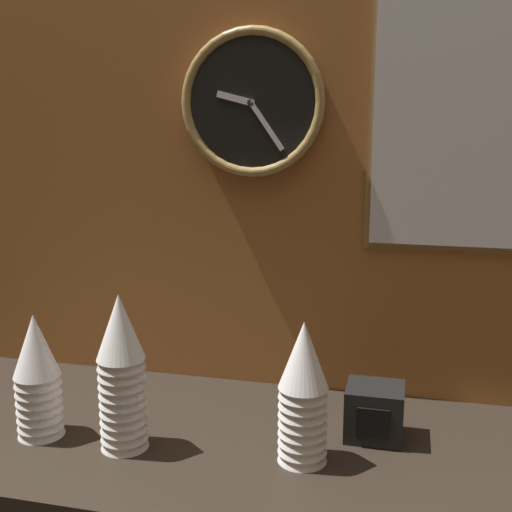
% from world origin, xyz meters
% --- Properties ---
extents(ground_plane, '(1.60, 0.56, 0.04)m').
position_xyz_m(ground_plane, '(0.00, 0.00, -0.02)').
color(ground_plane, black).
extents(wall_tiled_back, '(1.60, 0.03, 1.05)m').
position_xyz_m(wall_tiled_back, '(0.00, 0.27, 0.53)').
color(wall_tiled_back, '#A3602D').
rests_on(wall_tiled_back, ground_plane).
extents(cup_stack_center_left, '(0.09, 0.09, 0.29)m').
position_xyz_m(cup_stack_center_left, '(-0.24, -0.09, 0.14)').
color(cup_stack_center_left, white).
rests_on(cup_stack_center_left, ground_plane).
extents(cup_stack_left, '(0.09, 0.09, 0.24)m').
position_xyz_m(cup_stack_left, '(-0.41, -0.08, 0.12)').
color(cup_stack_left, white).
rests_on(cup_stack_left, ground_plane).
extents(cup_stack_center_right, '(0.09, 0.09, 0.25)m').
position_xyz_m(cup_stack_center_right, '(0.08, -0.06, 0.13)').
color(cup_stack_center_right, white).
rests_on(cup_stack_center_right, ground_plane).
extents(wall_clock, '(0.30, 0.03, 0.30)m').
position_xyz_m(wall_clock, '(-0.08, 0.23, 0.61)').
color(wall_clock, black).
extents(menu_board, '(0.41, 0.01, 0.57)m').
position_xyz_m(menu_board, '(0.36, 0.24, 0.61)').
color(menu_board, olive).
extents(napkin_dispenser, '(0.11, 0.10, 0.10)m').
position_xyz_m(napkin_dispenser, '(0.20, 0.06, 0.05)').
color(napkin_dispenser, black).
rests_on(napkin_dispenser, ground_plane).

